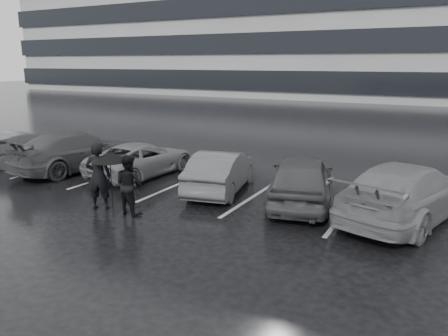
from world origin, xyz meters
TOP-DOWN VIEW (x-y plane):
  - ground at (0.00, 0.00)m, footprint 160.00×160.00m
  - car_main at (2.08, 2.19)m, footprint 2.72×4.53m
  - car_west_a at (-0.57, 2.25)m, footprint 2.19×4.13m
  - car_west_b at (-4.04, 2.63)m, footprint 2.22×4.43m
  - car_west_c at (-6.70, 2.12)m, footprint 2.79×5.30m
  - car_west_d at (-9.55, 1.98)m, footprint 1.85×4.03m
  - car_east at (4.88, 2.25)m, footprint 3.36×5.49m
  - pedestrian_left at (-2.70, -0.89)m, footprint 0.82×0.71m
  - pedestrian_right at (-1.70, -0.82)m, footprint 0.85×0.70m
  - umbrella at (-2.22, -0.92)m, footprint 1.00×1.00m
  - stall_stripes at (-0.80, 2.50)m, footprint 19.72×5.00m

SIDE VIEW (x-z plane):
  - ground at x=0.00m, z-range 0.00..0.00m
  - stall_stripes at x=-0.80m, z-range 0.00..0.00m
  - car_west_b at x=-4.04m, z-range 0.00..1.20m
  - car_west_d at x=-9.55m, z-range 0.00..1.28m
  - car_west_a at x=-0.57m, z-range 0.00..1.30m
  - car_main at x=2.08m, z-range 0.00..1.44m
  - car_west_c at x=-6.70m, z-range 0.00..1.47m
  - car_east at x=4.88m, z-range 0.00..1.49m
  - pedestrian_right at x=-1.70m, z-range 0.00..1.63m
  - pedestrian_left at x=-2.70m, z-range 0.00..1.89m
  - umbrella at x=-2.22m, z-range 0.70..2.40m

